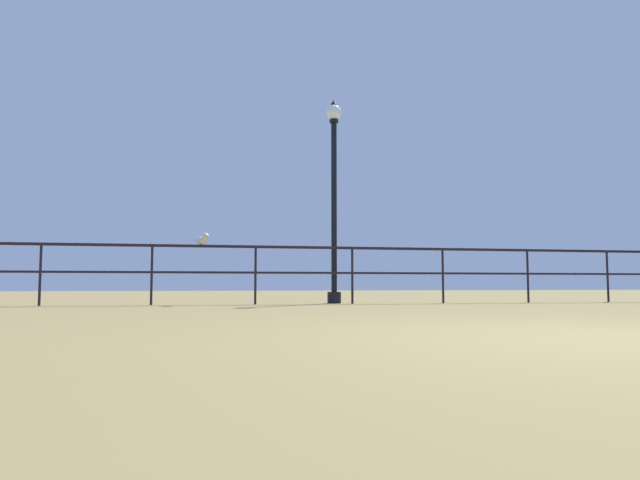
% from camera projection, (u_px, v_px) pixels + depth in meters
% --- Properties ---
extents(ground_plane, '(60.00, 60.00, 0.00)m').
position_uv_depth(ground_plane, '(627.00, 340.00, 3.74)').
color(ground_plane, olive).
extents(pier_railing, '(22.08, 0.05, 1.08)m').
position_uv_depth(pier_railing, '(352.00, 262.00, 10.81)').
color(pier_railing, black).
rests_on(pier_railing, ground_plane).
extents(lamppost_center, '(0.31, 0.31, 4.02)m').
position_uv_depth(lamppost_center, '(334.00, 187.00, 11.14)').
color(lamppost_center, black).
rests_on(lamppost_center, ground_plane).
extents(seagull_on_rail, '(0.27, 0.41, 0.21)m').
position_uv_depth(seagull_on_rail, '(203.00, 240.00, 10.27)').
color(seagull_on_rail, silver).
rests_on(seagull_on_rail, pier_railing).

